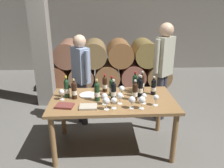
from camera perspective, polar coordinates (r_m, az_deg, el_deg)
ground_plane at (r=3.42m, az=0.18°, el=-15.67°), size 14.00×14.00×0.00m
cellar_back_wall at (r=6.99m, az=-1.76°, el=15.32°), size 10.00×0.24×2.80m
barrel_stack at (r=5.56m, az=-1.29°, el=5.03°), size 3.12×0.90×1.15m
stone_pillar at (r=4.56m, az=-17.79°, el=10.45°), size 0.32×0.32×2.60m
dining_table at (r=3.07m, az=0.19°, el=-5.52°), size 1.70×0.90×0.76m
wine_bottle_0 at (r=3.26m, az=5.93°, el=0.22°), size 0.07×0.07×0.31m
wine_bottle_1 at (r=3.10m, az=-0.07°, el=-0.88°), size 0.07×0.07×0.29m
wine_bottle_2 at (r=3.11m, az=-11.63°, el=-1.10°), size 0.07×0.07×0.31m
wine_bottle_3 at (r=3.31m, az=7.75°, el=0.41°), size 0.07×0.07×0.30m
wine_bottle_4 at (r=3.19m, az=7.00°, el=-0.45°), size 0.07×0.07×0.29m
wine_bottle_5 at (r=2.95m, az=-3.90°, el=-1.98°), size 0.07×0.07×0.30m
wine_bottle_6 at (r=2.97m, az=0.40°, el=-1.85°), size 0.07×0.07×0.29m
wine_bottle_7 at (r=3.25m, az=-1.86°, el=-0.03°), size 0.07×0.07×0.27m
wine_bottle_8 at (r=2.98m, az=5.94°, el=-1.94°), size 0.07×0.07×0.29m
wine_bottle_9 at (r=3.09m, az=7.34°, el=-0.97°), size 0.07×0.07×0.31m
wine_bottle_10 at (r=3.20m, az=10.67°, el=-0.68°), size 0.07×0.07×0.27m
wine_bottle_11 at (r=3.05m, az=-9.76°, el=-1.57°), size 0.07×0.07×0.29m
wine_glass_0 at (r=3.06m, az=-12.89°, el=-2.12°), size 0.08×0.08×0.15m
wine_glass_1 at (r=2.71m, az=-1.51°, el=-4.46°), size 0.09×0.09×0.16m
wine_glass_2 at (r=2.74m, az=0.53°, el=-4.35°), size 0.07×0.07×0.15m
wine_glass_3 at (r=2.75m, az=7.74°, el=-4.17°), size 0.09×0.09×0.16m
wine_glass_4 at (r=2.75m, az=5.18°, el=-4.16°), size 0.09×0.09×0.16m
wine_glass_5 at (r=2.90m, az=8.27°, el=-3.18°), size 0.07×0.07×0.14m
wine_glass_6 at (r=2.87m, az=11.30°, el=-3.54°), size 0.07×0.07×0.15m
wine_glass_7 at (r=2.84m, az=-1.96°, el=-3.29°), size 0.08×0.08×0.16m
wine_glass_8 at (r=3.09m, az=2.52°, el=-1.30°), size 0.08×0.08×0.16m
wine_glass_9 at (r=2.86m, az=2.01°, el=-3.13°), size 0.08×0.08×0.16m
tasting_notebook at (r=2.80m, az=-6.13°, el=-5.90°), size 0.22×0.16×0.03m
leather_ledger at (r=2.88m, az=-12.14°, el=-5.52°), size 0.24×0.20×0.03m
serving_plate at (r=3.17m, az=-6.26°, el=-2.84°), size 0.24×0.24×0.01m
sommelier_presenting at (r=3.79m, az=13.20°, el=5.03°), size 0.40×0.35×1.72m
taster_seated_left at (r=3.66m, az=-8.01°, el=2.86°), size 0.33×0.42×1.54m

